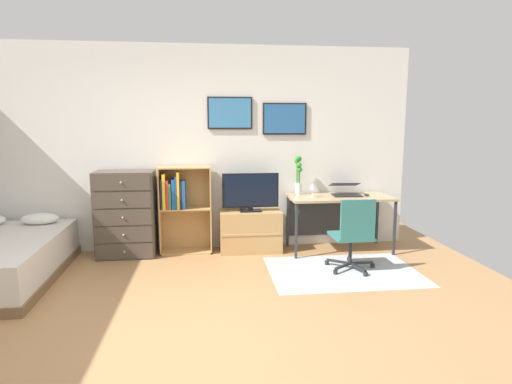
# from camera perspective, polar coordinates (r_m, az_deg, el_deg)

# --- Properties ---
(ground_plane) EXTENTS (7.20, 7.20, 0.00)m
(ground_plane) POSITION_cam_1_polar(r_m,az_deg,el_deg) (3.68, -11.36, -18.18)
(ground_plane) COLOR #A87A4C
(wall_back_with_posters) EXTENTS (6.12, 0.09, 2.70)m
(wall_back_with_posters) POSITION_cam_1_polar(r_m,az_deg,el_deg) (5.71, -9.69, 5.78)
(wall_back_with_posters) COLOR silver
(wall_back_with_posters) RESTS_ON ground_plane
(area_rug) EXTENTS (1.70, 1.20, 0.01)m
(area_rug) POSITION_cam_1_polar(r_m,az_deg,el_deg) (5.04, 11.70, -10.44)
(area_rug) COLOR #B2B7BC
(area_rug) RESTS_ON ground_plane
(dresser) EXTENTS (0.73, 0.46, 1.10)m
(dresser) POSITION_cam_1_polar(r_m,az_deg,el_deg) (5.63, -17.15, -2.84)
(dresser) COLOR #4C4238
(dresser) RESTS_ON ground_plane
(bookshelf) EXTENTS (0.67, 0.30, 1.14)m
(bookshelf) POSITION_cam_1_polar(r_m,az_deg,el_deg) (5.58, -10.17, -1.44)
(bookshelf) COLOR tan
(bookshelf) RESTS_ON ground_plane
(tv_stand) EXTENTS (0.81, 0.41, 0.54)m
(tv_stand) POSITION_cam_1_polar(r_m,az_deg,el_deg) (5.64, -0.75, -5.30)
(tv_stand) COLOR tan
(tv_stand) RESTS_ON ground_plane
(television) EXTENTS (0.74, 0.16, 0.51)m
(television) POSITION_cam_1_polar(r_m,az_deg,el_deg) (5.51, -0.74, -0.09)
(television) COLOR black
(television) RESTS_ON tv_stand
(desk) EXTENTS (1.35, 0.63, 0.74)m
(desk) POSITION_cam_1_polar(r_m,az_deg,el_deg) (5.77, 11.01, -1.69)
(desk) COLOR tan
(desk) RESTS_ON ground_plane
(office_chair) EXTENTS (0.56, 0.58, 0.86)m
(office_chair) POSITION_cam_1_polar(r_m,az_deg,el_deg) (4.94, 13.07, -5.39)
(office_chair) COLOR #232326
(office_chair) RESTS_ON ground_plane
(laptop) EXTENTS (0.40, 0.43, 0.17)m
(laptop) POSITION_cam_1_polar(r_m,az_deg,el_deg) (5.78, 12.03, 0.26)
(laptop) COLOR black
(laptop) RESTS_ON desk
(computer_mouse) EXTENTS (0.06, 0.10, 0.03)m
(computer_mouse) POSITION_cam_1_polar(r_m,az_deg,el_deg) (5.76, 14.71, -0.36)
(computer_mouse) COLOR #262628
(computer_mouse) RESTS_ON desk
(bamboo_vase) EXTENTS (0.11, 0.10, 0.52)m
(bamboo_vase) POSITION_cam_1_polar(r_m,az_deg,el_deg) (5.69, 5.75, 2.43)
(bamboo_vase) COLOR silver
(bamboo_vase) RESTS_ON desk
(wine_glass) EXTENTS (0.07, 0.07, 0.18)m
(wine_glass) POSITION_cam_1_polar(r_m,az_deg,el_deg) (5.50, 7.65, 0.66)
(wine_glass) COLOR silver
(wine_glass) RESTS_ON desk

